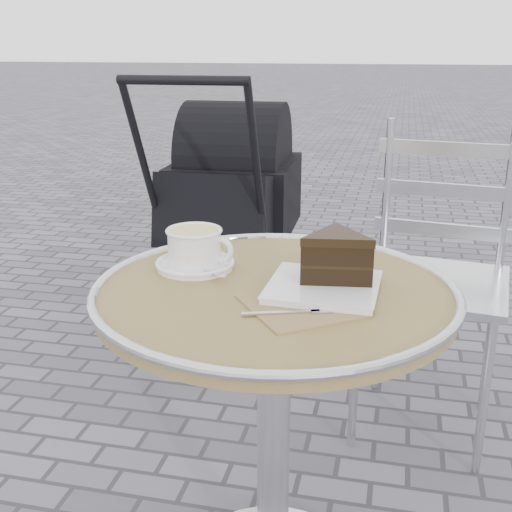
% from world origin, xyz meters
% --- Properties ---
extents(cafe_table, '(0.72, 0.72, 0.74)m').
position_xyz_m(cafe_table, '(0.00, 0.00, 0.57)').
color(cafe_table, silver).
rests_on(cafe_table, ground).
extents(cappuccino_set, '(0.17, 0.17, 0.08)m').
position_xyz_m(cappuccino_set, '(-0.19, 0.08, 0.77)').
color(cappuccino_set, white).
rests_on(cappuccino_set, cafe_table).
extents(cake_plate_set, '(0.29, 0.35, 0.11)m').
position_xyz_m(cake_plate_set, '(0.11, 0.02, 0.78)').
color(cake_plate_set, '#947451').
rests_on(cake_plate_set, cafe_table).
extents(bistro_chair, '(0.49, 0.49, 0.96)m').
position_xyz_m(bistro_chair, '(0.36, 0.83, 0.60)').
color(bistro_chair, silver).
rests_on(bistro_chair, ground).
extents(baby_stroller, '(0.52, 1.06, 1.09)m').
position_xyz_m(baby_stroller, '(-0.50, 1.51, 0.49)').
color(baby_stroller, black).
rests_on(baby_stroller, ground).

